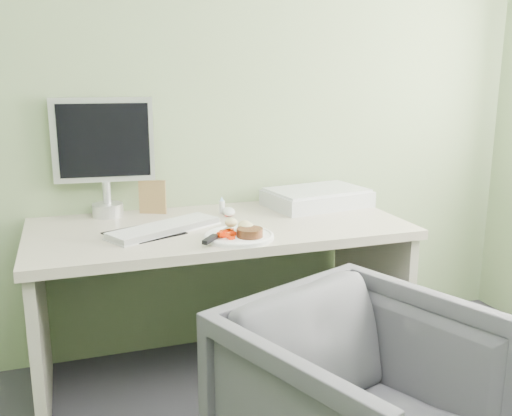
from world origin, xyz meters
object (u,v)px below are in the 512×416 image
object	(u,v)px
plate	(239,237)
monitor	(104,150)
scanner	(317,198)
desk	(220,264)
desk_chair	(362,412)

from	to	relation	value
plate	monitor	size ratio (longest dim) A/B	0.52
scanner	monitor	world-z (taller)	monitor
desk	plate	bearing A→B (deg)	-85.40
scanner	desk_chair	xyz separation A→B (m)	(-0.34, -1.10, -0.43)
desk	monitor	world-z (taller)	monitor
desk_chair	scanner	bearing A→B (deg)	50.79
scanner	desk	bearing A→B (deg)	-170.42
desk	plate	xyz separation A→B (m)	(0.02, -0.24, 0.19)
plate	monitor	distance (m)	0.78
monitor	desk_chair	size ratio (longest dim) A/B	0.71
scanner	desk_chair	size ratio (longest dim) A/B	0.64
scanner	monitor	size ratio (longest dim) A/B	0.89
monitor	desk_chair	bearing A→B (deg)	-56.37
desk	desk_chair	size ratio (longest dim) A/B	2.15
desk	scanner	size ratio (longest dim) A/B	3.37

